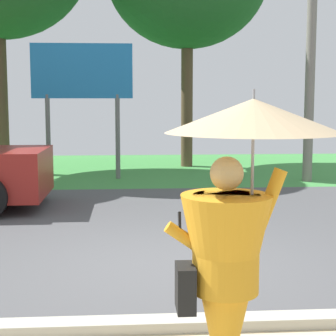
% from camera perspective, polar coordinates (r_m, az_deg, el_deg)
% --- Properties ---
extents(ground_plane, '(40.00, 22.00, 0.20)m').
position_cam_1_polar(ground_plane, '(9.98, -1.22, -5.20)').
color(ground_plane, '#4C4C4F').
extents(monk_pedestrian, '(1.15, 1.15, 2.13)m').
position_cam_1_polar(monk_pedestrian, '(3.68, 6.72, -7.15)').
color(monk_pedestrian, orange).
rests_on(monk_pedestrian, ground_plane).
extents(utility_pole, '(1.80, 0.24, 6.07)m').
position_cam_1_polar(utility_pole, '(14.53, 14.45, 11.30)').
color(utility_pole, gray).
rests_on(utility_pole, ground_plane).
extents(roadside_billboard, '(2.60, 0.12, 3.50)m').
position_cam_1_polar(roadside_billboard, '(14.63, -8.82, 8.84)').
color(roadside_billboard, slate).
rests_on(roadside_billboard, ground_plane).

